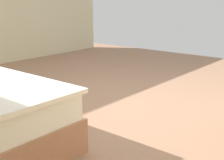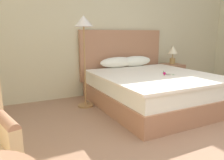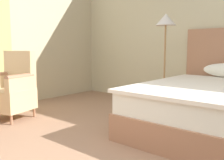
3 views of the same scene
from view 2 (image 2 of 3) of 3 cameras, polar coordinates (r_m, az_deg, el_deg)
The scene contains 5 objects.
wall_headboard_side at distance 4.81m, azimuth 0.21°, elevation 13.71°, with size 6.61×0.12×2.84m.
bed at distance 4.05m, azimuth 9.68°, elevation -1.61°, with size 1.94×2.24×1.35m.
nightstand at distance 5.29m, azimuth 15.26°, elevation 0.88°, with size 0.42×0.47×0.59m.
bedside_lamp at distance 5.21m, azimuth 15.61°, elevation 7.14°, with size 0.23×0.23×0.42m.
floor_lamp_brass at distance 3.77m, azimuth -7.35°, elevation 12.12°, with size 0.32×0.32×1.58m.
Camera 2 is at (-2.18, -0.93, 1.27)m, focal length 35.00 mm.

